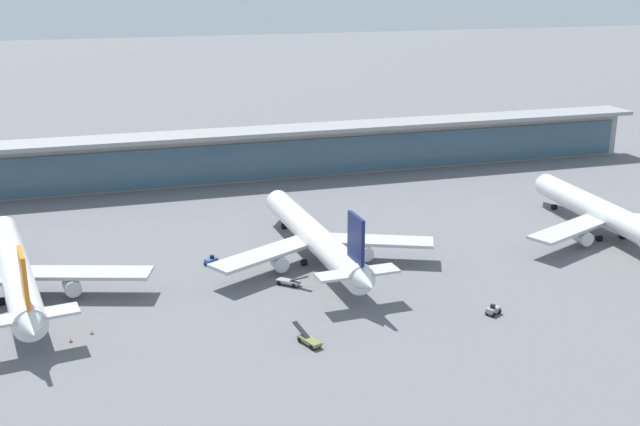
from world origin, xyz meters
TOP-DOWN VIEW (x-y plane):
  - ground_plane at (0.00, 0.00)m, footprint 1200.00×1200.00m
  - airliner_left_stand at (-63.96, 7.56)m, footprint 49.33×64.72m
  - airliner_centre_stand at (-3.69, 10.11)m, footprint 49.83×64.81m
  - airliner_right_stand at (66.27, 4.75)m, footprint 49.85×64.78m
  - service_truck_near_nose_grey at (19.69, -25.48)m, footprint 3.33×2.85m
  - service_truck_mid_apron_grey at (-12.58, -1.33)m, footprint 5.89×5.63m
  - service_truck_by_tail_olive at (-15.97, -27.06)m, footprint 3.64×6.85m
  - service_truck_on_taxiway_blue at (-25.64, 14.57)m, footprint 3.33×2.99m
  - terminal_building at (0.00, 81.46)m, footprint 250.48×12.80m
  - safety_cone_alpha at (-50.91, -12.45)m, footprint 0.62×0.62m
  - safety_cone_charlie at (-54.42, -14.57)m, footprint 0.62×0.62m

SIDE VIEW (x-z plane):
  - ground_plane at x=0.00m, z-range 0.00..0.00m
  - safety_cone_alpha at x=-50.91m, z-range -0.03..0.67m
  - safety_cone_charlie at x=-54.42m, z-range -0.03..0.67m
  - service_truck_mid_apron_grey at x=-12.58m, z-range -0.54..2.16m
  - service_truck_by_tail_olive at x=-15.97m, z-range -0.54..2.16m
  - service_truck_near_nose_grey at x=19.69m, z-range -0.15..1.90m
  - service_truck_on_taxiway_blue at x=-25.64m, z-range -0.15..1.90m
  - airliner_left_stand at x=-63.96m, z-range -3.20..14.07m
  - airliner_centre_stand at x=-3.69m, z-range -3.20..14.07m
  - airliner_right_stand at x=66.27m, z-range -3.20..14.07m
  - terminal_building at x=0.00m, z-range 0.27..15.47m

